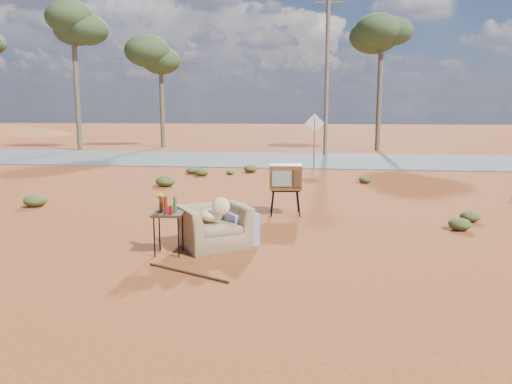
# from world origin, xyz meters

# --- Properties ---
(ground) EXTENTS (140.00, 140.00, 0.00)m
(ground) POSITION_xyz_m (0.00, 0.00, 0.00)
(ground) COLOR #98451E
(ground) RESTS_ON ground
(highway) EXTENTS (140.00, 7.00, 0.04)m
(highway) POSITION_xyz_m (0.00, 15.00, 0.02)
(highway) COLOR #565659
(highway) RESTS_ON ground
(armchair) EXTENTS (1.44, 1.41, 0.97)m
(armchair) POSITION_xyz_m (0.00, 0.05, 0.45)
(armchair) COLOR olive
(armchair) RESTS_ON ground
(tv_unit) EXTENTS (0.77, 0.64, 1.14)m
(tv_unit) POSITION_xyz_m (0.96, 2.83, 0.85)
(tv_unit) COLOR black
(tv_unit) RESTS_ON ground
(side_table) EXTENTS (0.54, 0.54, 0.99)m
(side_table) POSITION_xyz_m (-0.76, -0.50, 0.73)
(side_table) COLOR #3B2315
(side_table) RESTS_ON ground
(rusty_bar) EXTENTS (1.37, 0.70, 0.04)m
(rusty_bar) POSITION_xyz_m (-0.16, -1.47, 0.02)
(rusty_bar) COLOR #482713
(rusty_bar) RESTS_ON ground
(road_sign) EXTENTS (0.78, 0.06, 2.19)m
(road_sign) POSITION_xyz_m (1.50, 12.00, 1.50)
(road_sign) COLOR brown
(road_sign) RESTS_ON ground
(eucalyptus_left) EXTENTS (3.20, 3.20, 8.10)m
(eucalyptus_left) POSITION_xyz_m (-12.00, 19.00, 6.92)
(eucalyptus_left) COLOR brown
(eucalyptus_left) RESTS_ON ground
(eucalyptus_near_left) EXTENTS (3.20, 3.20, 6.60)m
(eucalyptus_near_left) POSITION_xyz_m (-8.00, 22.00, 5.45)
(eucalyptus_near_left) COLOR brown
(eucalyptus_near_left) RESTS_ON ground
(eucalyptus_center) EXTENTS (3.20, 3.20, 7.60)m
(eucalyptus_center) POSITION_xyz_m (5.00, 21.00, 6.43)
(eucalyptus_center) COLOR brown
(eucalyptus_center) RESTS_ON ground
(utility_pole_center) EXTENTS (1.40, 0.20, 8.00)m
(utility_pole_center) POSITION_xyz_m (2.00, 17.50, 4.15)
(utility_pole_center) COLOR brown
(utility_pole_center) RESTS_ON ground
(scrub_patch) EXTENTS (17.49, 8.07, 0.33)m
(scrub_patch) POSITION_xyz_m (-0.82, 4.41, 0.14)
(scrub_patch) COLOR #4C5625
(scrub_patch) RESTS_ON ground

